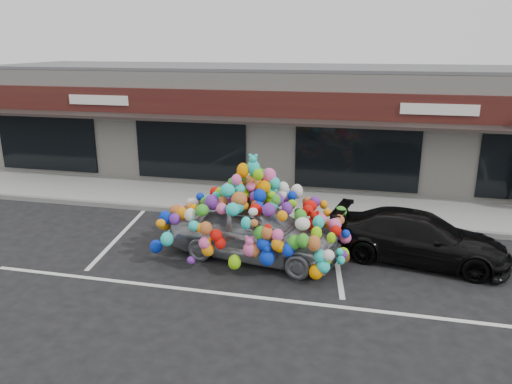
# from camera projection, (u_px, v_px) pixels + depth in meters

# --- Properties ---
(ground) EXTENTS (90.00, 90.00, 0.00)m
(ground) POSITION_uv_depth(u_px,v_px,m) (227.00, 250.00, 12.99)
(ground) COLOR black
(ground) RESTS_ON ground
(shop_building) EXTENTS (24.00, 7.20, 4.31)m
(shop_building) POSITION_uv_depth(u_px,v_px,m) (285.00, 120.00, 20.24)
(shop_building) COLOR beige
(shop_building) RESTS_ON ground
(sidewalk) EXTENTS (26.00, 3.00, 0.15)m
(sidewalk) POSITION_uv_depth(u_px,v_px,m) (261.00, 202.00, 16.70)
(sidewalk) COLOR #9C9B96
(sidewalk) RESTS_ON ground
(kerb) EXTENTS (26.00, 0.18, 0.16)m
(kerb) POSITION_uv_depth(u_px,v_px,m) (250.00, 216.00, 15.30)
(kerb) COLOR slate
(kerb) RESTS_ON ground
(parking_stripe_left) EXTENTS (0.73, 4.37, 0.01)m
(parking_stripe_left) POSITION_uv_depth(u_px,v_px,m) (119.00, 236.00, 13.88)
(parking_stripe_left) COLOR silver
(parking_stripe_left) RESTS_ON ground
(parking_stripe_mid) EXTENTS (0.73, 4.37, 0.01)m
(parking_stripe_mid) POSITION_uv_depth(u_px,v_px,m) (336.00, 257.00, 12.56)
(parking_stripe_mid) COLOR silver
(parking_stripe_mid) RESTS_ON ground
(lane_line) EXTENTS (14.00, 0.12, 0.01)m
(lane_line) POSITION_uv_depth(u_px,v_px,m) (288.00, 301.00, 10.41)
(lane_line) COLOR silver
(lane_line) RESTS_ON ground
(toy_car) EXTENTS (3.10, 4.83, 2.66)m
(toy_car) POSITION_uv_depth(u_px,v_px,m) (255.00, 223.00, 12.32)
(toy_car) COLOR #ADB2B8
(toy_car) RESTS_ON ground
(black_sedan) EXTENTS (2.40, 4.41, 1.21)m
(black_sedan) POSITION_uv_depth(u_px,v_px,m) (419.00, 238.00, 12.18)
(black_sedan) COLOR black
(black_sedan) RESTS_ON ground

